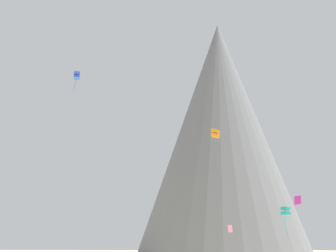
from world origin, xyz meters
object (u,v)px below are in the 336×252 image
Objects in this scene: kite_magenta_low at (298,200)px; kite_pink_low at (230,232)px; rock_massif at (216,152)px; kite_blue_high at (77,76)px; kite_teal_low at (286,211)px; kite_orange_mid at (215,133)px.

kite_pink_low is at bearing 8.45° from kite_magenta_low.
kite_blue_high is at bearing -133.75° from rock_massif.
kite_magenta_low is (8.96, -59.12, -18.05)m from rock_massif.
kite_pink_low is at bearing 159.30° from kite_blue_high.
kite_blue_high is (-41.38, 6.32, 29.24)m from kite_teal_low.
kite_magenta_low is (-1.96, -20.98, 0.18)m from kite_teal_low.
kite_teal_low is 4.26× the size of kite_magenta_low.
kite_pink_low is at bearing 170.95° from kite_orange_mid.
kite_teal_low is 21.07m from kite_magenta_low.
rock_massif reaches higher than kite_orange_mid.
rock_massif is at bearing 154.05° from kite_teal_low.
rock_massif reaches higher than kite_blue_high.
rock_massif reaches higher than kite_magenta_low.
kite_orange_mid is (-10.35, 18.82, 13.89)m from kite_magenta_low.
kite_magenta_low is at bearing 151.77° from kite_pink_low.
rock_massif is at bearing -43.30° from kite_pink_low.
kite_blue_high reaches higher than kite_magenta_low.
kite_blue_high is 2.62× the size of kite_orange_mid.
kite_teal_low is (10.92, -38.14, -18.23)m from rock_massif.
kite_teal_low is at bearing -13.86° from kite_magenta_low.
kite_orange_mid is (-1.40, -40.30, -4.16)m from rock_massif.
kite_pink_low is 3.78× the size of kite_magenta_low.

